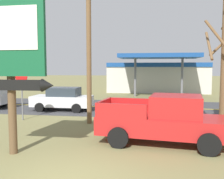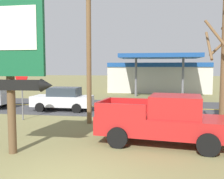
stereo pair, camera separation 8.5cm
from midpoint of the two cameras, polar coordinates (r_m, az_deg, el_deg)
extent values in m
cube|color=#3D3D3F|center=(19.52, 2.48, -3.99)|extent=(140.00, 8.00, 0.02)
cube|color=gold|center=(19.51, 2.48, -3.95)|extent=(126.00, 0.20, 0.01)
cylinder|color=brown|center=(9.52, -21.53, 3.18)|extent=(0.28, 0.28, 5.61)
cube|color=#145633|center=(9.41, -22.34, 10.60)|extent=(2.70, 0.16, 2.56)
cube|color=white|center=(9.37, -22.69, 12.51)|extent=(2.27, 0.03, 1.43)
cube|color=black|center=(9.38, -22.02, 0.96)|extent=(2.43, 0.12, 0.36)
cone|color=black|center=(8.73, -14.05, 0.90)|extent=(0.40, 0.44, 0.44)
cylinder|color=slate|center=(15.63, -19.22, -2.46)|extent=(0.08, 0.08, 2.20)
cylinder|color=red|center=(15.49, -19.42, 2.85)|extent=(0.76, 0.03, 0.76)
cylinder|color=white|center=(15.51, -19.39, 2.86)|extent=(0.80, 0.01, 0.80)
cube|color=#19722D|center=(15.52, -19.36, 0.82)|extent=(0.56, 0.03, 0.14)
cylinder|color=brown|center=(13.82, -5.02, 9.03)|extent=(0.26, 0.26, 8.05)
cylinder|color=brown|center=(13.16, 22.91, 8.72)|extent=(0.97, 0.57, 0.88)
cylinder|color=brown|center=(12.65, 21.02, 9.19)|extent=(0.14, 1.56, 1.43)
cylinder|color=brown|center=(12.12, 23.47, 9.86)|extent=(1.40, 0.87, 1.98)
cube|color=beige|center=(32.93, 10.31, 2.71)|extent=(12.00, 6.00, 3.60)
cube|color=#19478C|center=(29.86, 10.47, 5.46)|extent=(12.00, 0.12, 0.50)
cube|color=#19478C|center=(26.94, 10.64, 7.33)|extent=(8.00, 5.00, 0.40)
cylinder|color=slate|center=(26.98, 5.46, 2.93)|extent=(0.24, 0.24, 4.20)
cylinder|color=slate|center=(27.09, 15.65, 2.78)|extent=(0.24, 0.24, 4.20)
cube|color=red|center=(10.41, 11.61, -7.80)|extent=(5.40, 2.58, 0.72)
cube|color=red|center=(10.24, 14.20, -3.62)|extent=(2.11, 2.02, 0.84)
cube|color=#28333D|center=(10.25, 19.19, -3.74)|extent=(0.30, 1.66, 0.71)
cube|color=red|center=(11.41, 4.38, -3.33)|extent=(1.95, 0.36, 0.56)
cube|color=red|center=(9.64, 2.12, -4.86)|extent=(1.95, 0.36, 0.56)
cube|color=red|center=(10.77, -1.72, -3.81)|extent=(0.35, 1.88, 0.56)
cylinder|color=black|center=(11.45, 20.15, -8.69)|extent=(0.83, 0.38, 0.80)
cylinder|color=black|center=(9.56, 20.95, -11.42)|extent=(0.83, 0.38, 0.80)
cylinder|color=black|center=(11.67, 3.99, -8.14)|extent=(0.83, 0.38, 0.80)
cylinder|color=black|center=(9.82, 1.51, -10.65)|extent=(0.83, 0.38, 0.80)
cube|color=#A8AAAF|center=(21.49, -23.26, 0.17)|extent=(1.95, 0.12, 0.56)
cube|color=#A8AAAF|center=(20.20, -22.32, -0.08)|extent=(0.12, 1.88, 0.56)
cylinder|color=black|center=(21.60, -22.89, -2.47)|extent=(0.80, 0.28, 0.80)
cube|color=silver|center=(18.42, -10.85, -2.50)|extent=(4.20, 1.76, 0.72)
cube|color=#2D3842|center=(18.29, -10.45, -0.47)|extent=(2.10, 1.56, 0.60)
cylinder|color=black|center=(18.16, -15.66, -3.85)|extent=(0.64, 0.24, 0.64)
cylinder|color=black|center=(19.75, -13.52, -3.11)|extent=(0.64, 0.24, 0.64)
cylinder|color=black|center=(17.23, -7.76, -4.18)|extent=(0.64, 0.24, 0.64)
cylinder|color=black|center=(18.90, -6.20, -3.36)|extent=(0.64, 0.24, 0.64)
camera|label=1|loc=(0.04, -89.83, 0.01)|focal=40.92mm
camera|label=2|loc=(0.04, 90.17, -0.01)|focal=40.92mm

